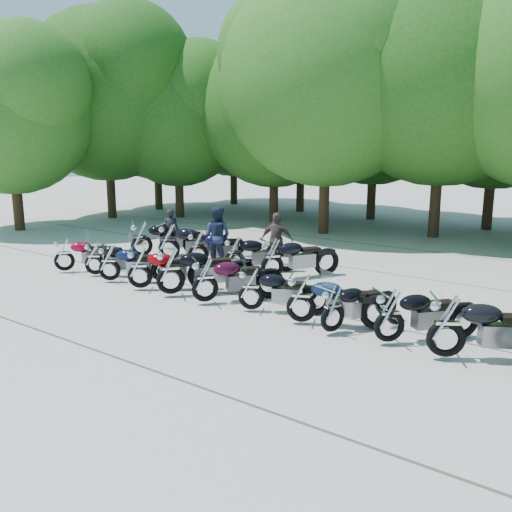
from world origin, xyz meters
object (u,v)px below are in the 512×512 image
Objects in this scene: motorcycle_3 at (140,267)px; motorcycle_13 at (169,240)px; motorcycle_6 at (251,287)px; motorcycle_12 at (141,237)px; motorcycle_15 at (235,253)px; rider_2 at (277,240)px; motorcycle_7 at (301,297)px; motorcycle_5 at (205,278)px; motorcycle_4 at (170,269)px; rider_1 at (217,236)px; motorcycle_10 at (447,324)px; motorcycle_0 at (64,253)px; motorcycle_14 at (198,247)px; motorcycle_2 at (109,261)px; motorcycle_1 at (94,257)px; motorcycle_16 at (272,257)px; motorcycle_9 at (390,314)px; rider_0 at (171,232)px.

motorcycle_13 reaches higher than motorcycle_3.
motorcycle_13 is (-5.33, 2.69, 0.13)m from motorcycle_6.
motorcycle_13 is (1.14, 0.16, 0.00)m from motorcycle_12.
motorcycle_12 is 1.14× the size of motorcycle_15.
motorcycle_13 is 3.57m from rider_2.
motorcycle_5 is at bearing 67.99° from motorcycle_7.
rider_1 reaches higher than motorcycle_4.
motorcycle_6 is 4.49m from motorcycle_10.
motorcycle_4 reaches higher than motorcycle_0.
motorcycle_3 is 4.85m from motorcycle_7.
motorcycle_14 is (2.41, 0.15, -0.06)m from motorcycle_12.
motorcycle_12 is 2.41m from motorcycle_14.
motorcycle_0 is 0.82× the size of motorcycle_12.
motorcycle_10 reaches higher than motorcycle_2.
motorcycle_13 reaches higher than motorcycle_5.
motorcycle_15 is 1.28× the size of rider_2.
motorcycle_14 is (-2.82, 2.85, 0.00)m from motorcycle_5.
motorcycle_0 is at bearing 123.15° from motorcycle_12.
motorcycle_3 is 1.10× the size of motorcycle_6.
motorcycle_16 reaches higher than motorcycle_1.
motorcycle_14 is at bearing 20.32° from motorcycle_9.
motorcycle_0 is 0.91× the size of motorcycle_5.
motorcycle_5 is 4.25m from rider_1.
motorcycle_16 is (-2.63, 2.72, 0.05)m from motorcycle_7.
rider_0 is (-6.06, 3.52, 0.23)m from motorcycle_6.
motorcycle_3 is 3.47m from motorcycle_6.
motorcycle_4 is 5.23m from rider_0.
rider_2 is at bearing -73.16° from motorcycle_1.
motorcycle_13 is (1.45, 2.92, 0.13)m from motorcycle_0.
motorcycle_5 reaches higher than motorcycle_7.
motorcycle_1 is at bearing 147.31° from motorcycle_12.
motorcycle_14 is 2.83m from motorcycle_16.
motorcycle_3 is 1.03× the size of motorcycle_9.
rider_0 is at bearing 19.77° from motorcycle_9.
motorcycle_2 is 0.93× the size of motorcycle_14.
motorcycle_6 is 3.78m from motorcycle_15.
motorcycle_1 is 5.44m from rider_2.
motorcycle_4 is 4.27m from rider_2.
motorcycle_3 is 1.31× the size of rider_2.
motorcycle_7 is at bearing -122.52° from motorcycle_2.
motorcycle_2 reaches higher than motorcycle_6.
motorcycle_9 is 10.18m from motorcycle_12.
rider_1 reaches higher than motorcycle_0.
rider_2 reaches higher than motorcycle_12.
motorcycle_7 is 8.28m from rider_0.
motorcycle_0 is at bearing 86.36° from motorcycle_14.
motorcycle_0 is 0.82× the size of motorcycle_13.
rider_0 is (-0.73, 0.83, 0.09)m from motorcycle_13.
motorcycle_13 is at bearing -132.62° from motorcycle_12.
motorcycle_13 is at bearing 38.90° from motorcycle_14.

